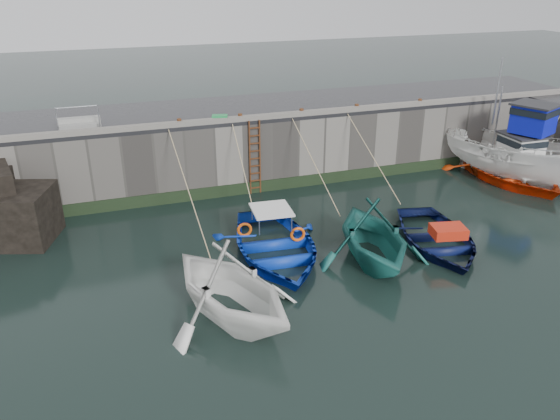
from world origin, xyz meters
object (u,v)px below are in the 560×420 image
object	(u,v)px
bollard_b	(240,117)
bollard_a	(179,122)
fish_crate	(220,118)
boat_near_white	(231,316)
boat_near_blue	(275,254)
boat_near_navy	(436,244)
bollard_d	(357,107)
bollard_c	(302,112)
bollard_e	(420,102)
ladder	(255,158)
boat_far_orange	(508,169)
boat_far_white	(514,156)
boat_near_blacktrim	(371,260)

from	to	relation	value
bollard_b	bollard_a	bearing A→B (deg)	180.00
fish_crate	boat_near_white	bearing A→B (deg)	-86.60
boat_near_blue	boat_near_white	bearing A→B (deg)	-122.51
boat_near_navy	bollard_d	distance (m)	7.73
boat_near_white	bollard_c	size ratio (longest dim) A/B	17.21
boat_near_navy	bollard_a	size ratio (longest dim) A/B	17.46
bollard_d	bollard_e	world-z (taller)	same
bollard_a	boat_near_blue	bearing A→B (deg)	-70.71
boat_near_blue	bollard_e	bearing A→B (deg)	37.96
boat_near_navy	ladder	bearing A→B (deg)	137.38
bollard_a	bollard_d	bearing A→B (deg)	0.00
boat_far_orange	ladder	bearing A→B (deg)	170.78
boat_far_white	bollard_c	bearing A→B (deg)	140.44
bollard_d	bollard_e	size ratio (longest dim) A/B	1.00
ladder	boat_far_orange	xyz separation A→B (m)	(11.50, -2.05, -1.16)
boat_near_navy	boat_far_orange	xyz separation A→B (m)	(6.85, 4.60, 0.43)
boat_near_white	boat_near_blue	size ratio (longest dim) A/B	0.86
boat_near_blue	bollard_d	distance (m)	8.84
boat_far_white	bollard_b	size ratio (longest dim) A/B	26.54
boat_near_blue	boat_near_navy	world-z (taller)	boat_near_blue
fish_crate	bollard_a	xyz separation A→B (m)	(-1.66, -0.08, 0.00)
boat_near_navy	bollard_b	size ratio (longest dim) A/B	17.46
ladder	bollard_e	world-z (taller)	bollard_e
boat_near_navy	bollard_d	size ratio (longest dim) A/B	17.46
boat_near_blacktrim	boat_far_white	distance (m)	10.67
boat_far_white	bollard_d	xyz separation A→B (m)	(-6.69, 2.59, 2.17)
boat_far_orange	bollard_e	world-z (taller)	boat_far_orange
boat_far_white	boat_far_orange	size ratio (longest dim) A/B	1.14
bollard_d	bollard_c	bearing A→B (deg)	180.00
boat_near_navy	bollard_e	xyz separation A→B (m)	(3.35, 6.98, 3.30)
boat_near_blue	bollard_d	size ratio (longest dim) A/B	19.95
ladder	boat_near_blacktrim	world-z (taller)	ladder
bollard_b	ladder	bearing A→B (deg)	-33.86
bollard_b	bollard_e	xyz separation A→B (m)	(8.50, 0.00, 0.00)
bollard_c	bollard_e	bearing A→B (deg)	0.00
ladder	bollard_a	size ratio (longest dim) A/B	11.43
boat_near_white	boat_far_white	distance (m)	16.08
boat_near_white	boat_far_white	world-z (taller)	boat_far_white
boat_far_white	bollard_e	bearing A→B (deg)	119.42
boat_near_white	bollard_c	xyz separation A→B (m)	(5.48, 8.87, 3.30)
boat_near_blacktrim	bollard_e	distance (m)	9.99
boat_near_white	bollard_b	bearing A→B (deg)	49.98
bollard_a	bollard_e	xyz separation A→B (m)	(11.00, 0.00, 0.00)
boat_far_white	bollard_b	world-z (taller)	boat_far_white
boat_near_white	bollard_e	distance (m)	14.72
boat_near_blacktrim	bollard_b	xyz separation A→B (m)	(-2.46, 7.24, 3.30)
boat_near_blacktrim	boat_near_navy	bearing A→B (deg)	14.36
boat_far_white	bollard_a	bearing A→B (deg)	145.89
boat_near_blacktrim	fish_crate	xyz separation A→B (m)	(-3.29, 7.32, 3.30)
boat_near_navy	boat_far_white	distance (m)	8.21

